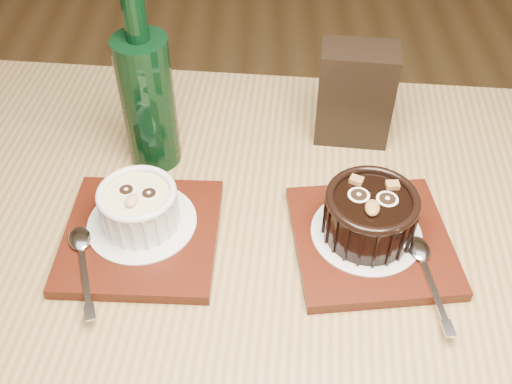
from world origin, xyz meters
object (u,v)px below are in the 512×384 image
tray_right (371,241)px  ramekin_dark (370,213)px  table (274,322)px  ramekin_white (139,205)px  condiment_stand (355,94)px  tray_left (141,236)px  green_bottle (148,98)px

tray_right → ramekin_dark: bearing=142.4°
table → ramekin_white: 0.22m
ramekin_white → condiment_stand: (0.27, 0.18, 0.02)m
table → tray_left: (-0.16, 0.06, 0.10)m
tray_left → ramekin_dark: 0.27m
green_bottle → tray_right: bearing=-29.6°
table → tray_right: (0.11, 0.05, 0.10)m
condiment_stand → ramekin_dark: bearing=-90.9°
tray_left → tray_right: size_ratio=1.00×
tray_right → ramekin_dark: ramekin_dark is taller
condiment_stand → tray_right: bearing=-89.0°
ramekin_dark → green_bottle: 0.31m
tray_left → green_bottle: (-0.00, 0.15, 0.09)m
table → ramekin_dark: ramekin_dark is taller
ramekin_white → ramekin_dark: 0.27m
tray_right → condiment_stand: condiment_stand is taller
ramekin_white → condiment_stand: condiment_stand is taller
ramekin_dark → condiment_stand: size_ratio=0.76×
ramekin_white → tray_right: size_ratio=0.51×
ramekin_white → green_bottle: 0.15m
tray_left → ramekin_white: (0.00, 0.01, 0.04)m
table → ramekin_dark: 0.19m
ramekin_dark → tray_right: bearing=-26.6°
ramekin_white → tray_right: bearing=7.2°
ramekin_white → green_bottle: size_ratio=0.36×
condiment_stand → green_bottle: size_ratio=0.55×
table → condiment_stand: (0.11, 0.25, 0.16)m
tray_left → ramekin_dark: size_ratio=1.68×
table → ramekin_white: bearing=156.3°
tray_left → ramekin_white: ramekin_white is taller
table → green_bottle: 0.32m
ramekin_dark → condiment_stand: 0.20m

